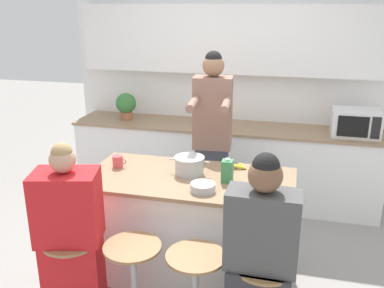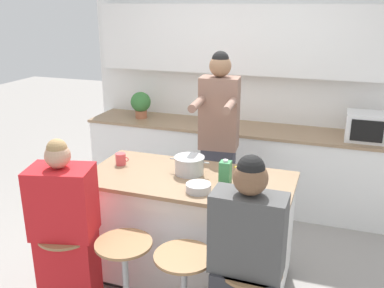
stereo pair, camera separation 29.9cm
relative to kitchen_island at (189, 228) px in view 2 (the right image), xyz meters
The scene contains 16 objects.
ground_plane 0.46m from the kitchen_island, ahead, with size 16.00×16.00×0.00m, color gray.
wall_back 2.15m from the kitchen_island, 90.00° to the left, with size 3.72×0.22×2.70m.
back_counter 1.57m from the kitchen_island, 90.00° to the left, with size 3.45×0.60×0.90m.
kitchen_island is the anchor object (origin of this frame).
bar_stool_leftmost 0.98m from the kitchen_island, 132.01° to the right, with size 0.39×0.39×0.68m.
bar_stool_center_left 0.73m from the kitchen_island, 107.44° to the right, with size 0.39×0.39×0.68m.
person_cooking 0.87m from the kitchen_island, 87.67° to the left, with size 0.40×0.62×1.81m.
person_wrapped_blanket 0.99m from the kitchen_island, 132.16° to the right, with size 0.48×0.38×1.38m.
person_seated_near 0.98m from the kitchen_island, 48.93° to the right, with size 0.44×0.27×1.42m.
cooking_pot 0.53m from the kitchen_island, 105.31° to the left, with size 0.33×0.24×0.14m.
fruit_bowl 0.55m from the kitchen_island, 55.15° to the right, with size 0.18×0.18×0.06m.
coffee_cup_near 0.81m from the kitchen_island, behind, with size 0.12×0.09×0.10m.
banana_bunch 0.65m from the kitchen_island, 38.20° to the left, with size 0.13×0.10×0.04m.
juice_carton 0.62m from the kitchen_island, ahead, with size 0.08×0.08×0.19m.
microwave 2.14m from the kitchen_island, 47.91° to the left, with size 0.48×0.33×0.28m.
potted_plant 2.05m from the kitchen_island, 126.68° to the left, with size 0.24×0.24×0.31m.
Camera 2 is at (1.05, -2.92, 2.23)m, focal length 40.00 mm.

